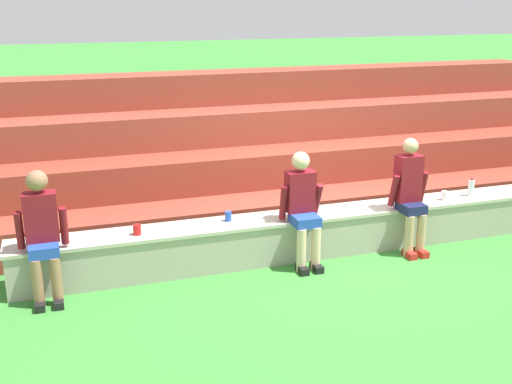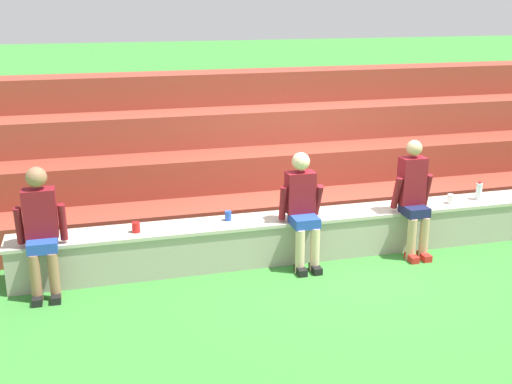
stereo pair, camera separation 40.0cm
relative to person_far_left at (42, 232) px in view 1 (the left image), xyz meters
The scene contains 10 objects.
ground_plane 3.56m from the person_far_left, ahead, with size 80.00×80.00×0.00m, color #388433.
stone_seating_wall 3.52m from the person_far_left, ahead, with size 7.83×0.52×0.54m.
brick_bleachers 4.29m from the person_far_left, 35.77° to the left, with size 9.85×2.76×1.96m.
person_far_left is the anchor object (origin of this frame).
person_left_of_center 2.91m from the person_far_left, ahead, with size 0.51×0.56×1.37m.
person_center 4.34m from the person_far_left, ahead, with size 0.49×0.50×1.44m.
water_bottle_mid_right 5.45m from the person_far_left, ahead, with size 0.08×0.08×0.24m.
plastic_cup_middle 2.12m from the person_far_left, ahead, with size 0.08×0.08×0.11m, color blue.
plastic_cup_left_end 5.01m from the person_far_left, ahead, with size 0.09×0.09×0.12m, color white.
plastic_cup_right_end 1.03m from the person_far_left, 11.45° to the left, with size 0.09×0.09×0.12m, color red.
Camera 1 is at (-3.29, -6.48, 3.08)m, focal length 44.10 mm.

